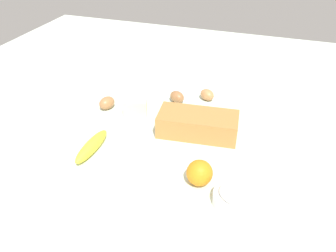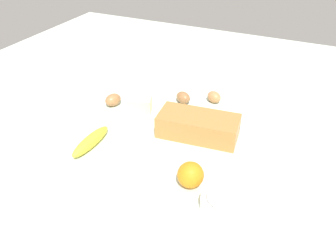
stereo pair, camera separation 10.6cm
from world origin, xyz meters
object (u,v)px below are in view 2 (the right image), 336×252
at_px(banana, 91,141).
at_px(egg_loose, 183,98).
at_px(loaf_pan, 198,125).
at_px(orange_fruit, 191,175).
at_px(butter_block, 140,105).
at_px(egg_beside_bowl, 214,97).
at_px(egg_near_butter, 113,100).
at_px(flour_bowl, 224,201).

relative_size(banana, egg_loose, 2.87).
relative_size(loaf_pan, orange_fruit, 3.72).
bearing_deg(butter_block, loaf_pan, 167.85).
relative_size(egg_beside_bowl, egg_loose, 0.96).
distance_m(butter_block, egg_beside_bowl, 0.31).
xyz_separation_m(loaf_pan, egg_loose, (0.14, -0.19, -0.02)).
xyz_separation_m(loaf_pan, orange_fruit, (-0.07, 0.25, -0.00)).
height_order(butter_block, egg_loose, butter_block).
bearing_deg(egg_near_butter, egg_beside_bowl, -151.38).
height_order(flour_bowl, orange_fruit, orange_fruit).
xyz_separation_m(flour_bowl, egg_loose, (0.32, -0.49, -0.00)).
distance_m(banana, egg_loose, 0.44).
bearing_deg(egg_loose, butter_block, 46.94).
bearing_deg(egg_near_butter, egg_loose, -150.86).
height_order(loaf_pan, banana, loaf_pan).
xyz_separation_m(banana, orange_fruit, (-0.38, 0.04, 0.02)).
distance_m(flour_bowl, egg_loose, 0.59).
height_order(butter_block, egg_beside_bowl, butter_block).
bearing_deg(egg_near_butter, banana, 106.69).
bearing_deg(orange_fruit, banana, -5.44).
relative_size(flour_bowl, butter_block, 1.40).
bearing_deg(orange_fruit, butter_block, -42.34).
bearing_deg(egg_near_butter, loaf_pan, 172.04).
relative_size(flour_bowl, egg_near_butter, 1.81).
distance_m(loaf_pan, egg_near_butter, 0.39).
height_order(banana, egg_loose, egg_loose).
relative_size(loaf_pan, egg_near_butter, 4.19).
xyz_separation_m(banana, egg_near_butter, (0.08, -0.27, 0.01)).
bearing_deg(loaf_pan, egg_near_butter, -14.02).
relative_size(egg_near_butter, egg_loose, 1.05).
distance_m(loaf_pan, banana, 0.38).
height_order(orange_fruit, egg_near_butter, orange_fruit).
bearing_deg(flour_bowl, egg_beside_bowl, -69.09).
bearing_deg(egg_beside_bowl, loaf_pan, 95.49).
bearing_deg(egg_beside_bowl, butter_block, 39.05).
xyz_separation_m(butter_block, egg_loose, (-0.13, -0.14, -0.01)).
xyz_separation_m(banana, egg_beside_bowl, (-0.28, -0.47, 0.00)).
bearing_deg(orange_fruit, egg_near_butter, -33.46).
distance_m(loaf_pan, flour_bowl, 0.35).
bearing_deg(egg_near_butter, orange_fruit, 146.54).
xyz_separation_m(orange_fruit, egg_loose, (0.21, -0.44, -0.02)).
bearing_deg(orange_fruit, loaf_pan, -74.27).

